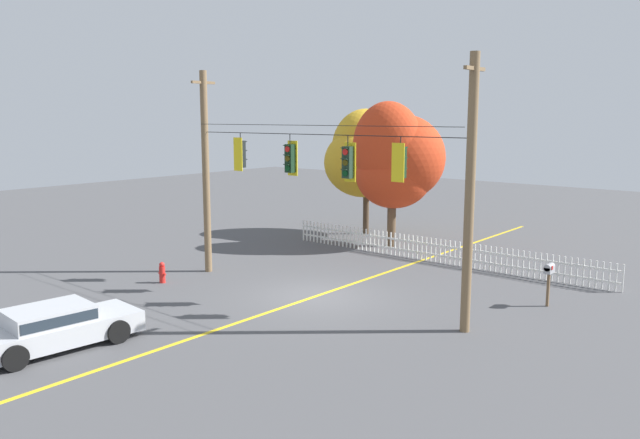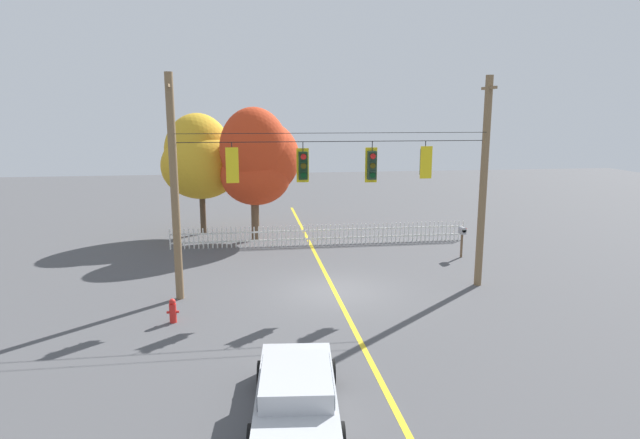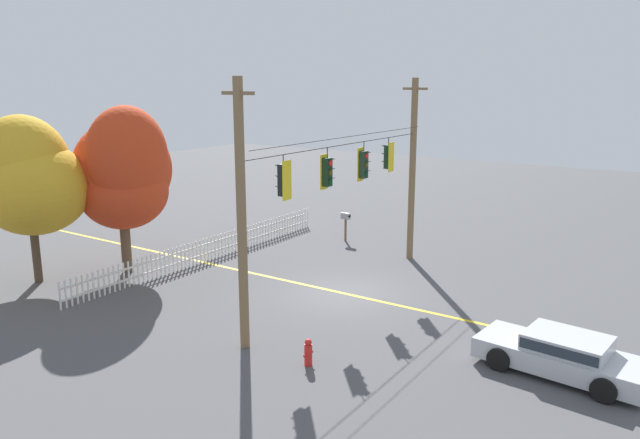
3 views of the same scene
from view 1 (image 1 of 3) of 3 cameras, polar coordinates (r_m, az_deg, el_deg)
name	(u,v)px [view 1 (image 1 of 3)]	position (r m, az deg, el deg)	size (l,w,h in m)	color
ground	(316,296)	(21.70, -0.38, -6.95)	(80.00, 80.00, 0.00)	#4C4C4F
lane_centerline_stripe	(316,296)	(21.70, -0.38, -6.94)	(0.16, 36.00, 0.01)	gold
signal_support_span	(316,181)	(20.94, -0.39, 3.54)	(11.39, 1.10, 7.79)	brown
traffic_signal_westbound_side	(240,154)	(23.33, -7.20, 5.89)	(0.43, 0.38, 1.38)	black
traffic_signal_eastbound_side	(290,158)	(21.63, -2.70, 5.55)	(0.43, 0.38, 1.43)	black
traffic_signal_northbound_primary	(348,162)	(20.06, 2.54, 5.19)	(0.43, 0.38, 1.48)	black
traffic_signal_southbound_primary	(400,162)	(18.93, 7.25, 5.16)	(0.43, 0.38, 1.34)	black
white_picket_fence	(435,250)	(27.04, 10.39, -2.73)	(14.80, 0.06, 1.01)	white
autumn_maple_near_fence	(364,156)	(32.52, 3.99, 5.73)	(4.13, 3.95, 6.47)	#473828
autumn_maple_mid	(396,159)	(29.46, 6.87, 5.40)	(4.04, 4.03, 6.76)	brown
parked_car	(54,326)	(18.27, -22.93, -8.87)	(2.17, 4.45, 1.15)	#B7BABF
fire_hydrant	(162,273)	(24.04, -14.07, -4.67)	(0.38, 0.22, 0.78)	red
roadside_mailbox	(549,272)	(21.59, 20.00, -4.44)	(0.25, 0.44, 1.42)	brown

